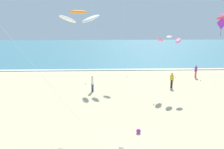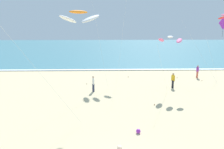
# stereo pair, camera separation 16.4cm
# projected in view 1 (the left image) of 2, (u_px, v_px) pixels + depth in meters

# --- Properties ---
(ocean_water) EXTENTS (160.00, 60.00, 0.08)m
(ocean_water) POSITION_uv_depth(u_px,v_px,m) (108.00, 48.00, 61.68)
(ocean_water) COLOR teal
(ocean_water) RESTS_ON ground
(shoreline_foam) EXTENTS (160.00, 0.83, 0.01)m
(shoreline_foam) POSITION_uv_depth(u_px,v_px,m) (111.00, 70.00, 32.73)
(shoreline_foam) COLOR white
(shoreline_foam) RESTS_ON ocean_water
(kite_arc_amber_near) EXTENTS (4.80, 4.88, 7.40)m
(kite_arc_amber_near) POSITION_uv_depth(u_px,v_px,m) (78.00, 17.00, 13.52)
(kite_arc_amber_near) COLOR white
(kite_arc_amber_near) RESTS_ON ground
(kite_arc_ivory_mid) EXTENTS (3.29, 4.74, 5.49)m
(kite_arc_ivory_mid) POSITION_uv_depth(u_px,v_px,m) (169.00, 39.00, 21.32)
(kite_arc_ivory_mid) COLOR pink
(kite_arc_ivory_mid) RESTS_ON ground
(kite_arc_rose_far) EXTENTS (4.47, 4.67, 7.57)m
(kite_arc_rose_far) POSITION_uv_depth(u_px,v_px,m) (224.00, 17.00, 23.14)
(kite_arc_rose_far) COLOR red
(kite_arc_rose_far) RESTS_ON ground
(kite_diamond_violet_low) EXTENTS (3.04, 1.21, 7.42)m
(kite_diamond_violet_low) POSITION_uv_depth(u_px,v_px,m) (221.00, 24.00, 26.20)
(kite_diamond_violet_low) COLOR purple
(kite_diamond_violet_low) RESTS_ON ground
(bystander_white_top) EXTENTS (0.22, 0.50, 1.59)m
(bystander_white_top) POSITION_uv_depth(u_px,v_px,m) (92.00, 84.00, 22.26)
(bystander_white_top) COLOR #2D334C
(bystander_white_top) RESTS_ON ground
(bystander_purple_top) EXTENTS (0.41, 0.34, 1.59)m
(bystander_purple_top) POSITION_uv_depth(u_px,v_px,m) (196.00, 71.00, 28.04)
(bystander_purple_top) COLOR #D8593F
(bystander_purple_top) RESTS_ON ground
(bystander_yellow_top) EXTENTS (0.31, 0.45, 1.59)m
(bystander_yellow_top) POSITION_uv_depth(u_px,v_px,m) (172.00, 80.00, 23.66)
(bystander_yellow_top) COLOR black
(bystander_yellow_top) RESTS_ON ground
(beach_ball) EXTENTS (0.28, 0.28, 0.28)m
(beach_ball) POSITION_uv_depth(u_px,v_px,m) (139.00, 131.00, 13.95)
(beach_ball) COLOR purple
(beach_ball) RESTS_ON ground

